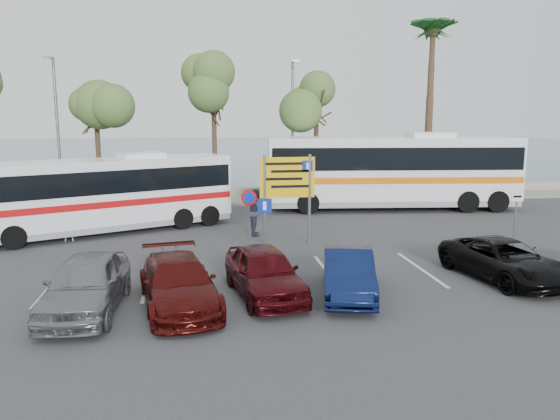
{
  "coord_description": "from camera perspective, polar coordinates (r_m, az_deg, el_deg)",
  "views": [
    {
      "loc": [
        -2.46,
        -17.89,
        5.17
      ],
      "look_at": [
        0.68,
        3.0,
        1.44
      ],
      "focal_mm": 35.0,
      "sensor_mm": 36.0,
      "label": 1
    }
  ],
  "objects": [
    {
      "name": "tree_left",
      "position": [
        32.38,
        -18.74,
        10.97
      ],
      "size": [
        3.2,
        3.2,
        7.2
      ],
      "color": "#382619",
      "rests_on": "kerb_strip"
    },
    {
      "name": "car_blue",
      "position": [
        15.89,
        7.16,
        -6.57
      ],
      "size": [
        2.22,
        4.19,
        1.31
      ],
      "primitive_type": "imported",
      "rotation": [
        0.0,
        0.0,
        -0.22
      ],
      "color": "#0D1841",
      "rests_on": "ground"
    },
    {
      "name": "sign_parking",
      "position": [
        19.18,
        -1.61,
        -1.12
      ],
      "size": [
        0.5,
        0.07,
        2.25
      ],
      "color": "slate",
      "rests_on": "ground"
    },
    {
      "name": "coach_bus_right",
      "position": [
        30.43,
        11.62,
        3.73
      ],
      "size": [
        13.7,
        4.21,
        4.2
      ],
      "color": "white",
      "rests_on": "ground"
    },
    {
      "name": "kerb_strip",
      "position": [
        32.39,
        -4.08,
        0.94
      ],
      "size": [
        44.0,
        2.4,
        0.15
      ],
      "primitive_type": "cube",
      "color": "gray",
      "rests_on": "ground"
    },
    {
      "name": "sign_no_stop",
      "position": [
        20.68,
        -3.25,
        -0.01
      ],
      "size": [
        0.6,
        0.08,
        2.35
      ],
      "color": "slate",
      "rests_on": "ground"
    },
    {
      "name": "ground",
      "position": [
        18.79,
        -0.69,
        -5.96
      ],
      "size": [
        120.0,
        120.0,
        0.0
      ],
      "primitive_type": "plane",
      "color": "#353537",
      "rests_on": "ground"
    },
    {
      "name": "tree_mid",
      "position": [
        31.94,
        -6.98,
        12.61
      ],
      "size": [
        3.2,
        3.2,
        8.0
      ],
      "color": "#382619",
      "rests_on": "kerb_strip"
    },
    {
      "name": "car_silver_a",
      "position": [
        15.35,
        -19.62,
        -7.26
      ],
      "size": [
        2.03,
        4.59,
        1.53
      ],
      "primitive_type": "imported",
      "rotation": [
        0.0,
        0.0,
        -0.05
      ],
      "color": "slate",
      "rests_on": "ground"
    },
    {
      "name": "sea",
      "position": [
        78.1,
        -6.76,
        6.16
      ],
      "size": [
        140.0,
        140.0,
        0.0
      ],
      "primitive_type": "plane",
      "color": "#425C6A",
      "rests_on": "ground"
    },
    {
      "name": "pedestrian_near",
      "position": [
        23.91,
        -21.3,
        -1.22
      ],
      "size": [
        0.64,
        0.48,
        1.59
      ],
      "primitive_type": "imported",
      "rotation": [
        0.0,
        0.0,
        3.33
      ],
      "color": "#879DC4",
      "rests_on": "ground"
    },
    {
      "name": "lane_markings",
      "position": [
        17.72,
        -3.93,
        -6.97
      ],
      "size": [
        12.02,
        4.2,
        0.01
      ],
      "primitive_type": null,
      "color": "silver",
      "rests_on": "ground"
    },
    {
      "name": "suv_black",
      "position": [
        18.63,
        22.38,
        -4.86
      ],
      "size": [
        2.85,
        4.85,
        1.27
      ],
      "primitive_type": "imported",
      "rotation": [
        0.0,
        0.0,
        0.17
      ],
      "color": "black",
      "rests_on": "ground"
    },
    {
      "name": "pedestrian_far",
      "position": [
        23.54,
        -2.41,
        -0.2
      ],
      "size": [
        0.82,
        1.02,
        2.0
      ],
      "primitive_type": "imported",
      "rotation": [
        0.0,
        0.0,
        1.51
      ],
      "color": "#373C53",
      "rests_on": "ground"
    },
    {
      "name": "car_maroon",
      "position": [
        15.1,
        -10.55,
        -7.51
      ],
      "size": [
        2.59,
        4.85,
        1.34
      ],
      "primitive_type": "imported",
      "rotation": [
        0.0,
        0.0,
        0.16
      ],
      "color": "#470D0B",
      "rests_on": "ground"
    },
    {
      "name": "tree_right",
      "position": [
        32.66,
        3.85,
        11.74
      ],
      "size": [
        3.2,
        3.2,
        7.4
      ],
      "color": "#382619",
      "rests_on": "kerb_strip"
    },
    {
      "name": "palm_tree",
      "position": [
        35.13,
        15.69,
        17.34
      ],
      "size": [
        4.8,
        4.8,
        11.2
      ],
      "color": "#382619",
      "rests_on": "kerb_strip"
    },
    {
      "name": "seawall",
      "position": [
        34.33,
        -4.35,
        1.83
      ],
      "size": [
        48.0,
        0.8,
        0.6
      ],
      "primitive_type": "cube",
      "color": "gray",
      "rests_on": "ground"
    },
    {
      "name": "direction_sign",
      "position": [
        21.55,
        0.78,
        2.71
      ],
      "size": [
        2.2,
        0.12,
        3.6
      ],
      "color": "slate",
      "rests_on": "ground"
    },
    {
      "name": "street_lamp_left",
      "position": [
        32.31,
        -22.28,
        8.27
      ],
      "size": [
        0.45,
        1.15,
        8.01
      ],
      "color": "slate",
      "rests_on": "kerb_strip"
    },
    {
      "name": "sign_taxi",
      "position": [
        23.24,
        23.44,
        -0.1
      ],
      "size": [
        0.5,
        0.07,
        2.2
      ],
      "color": "slate",
      "rests_on": "ground"
    },
    {
      "name": "car_red",
      "position": [
        15.69,
        -1.65,
        -6.48
      ],
      "size": [
        2.32,
        4.42,
        1.43
      ],
      "primitive_type": "imported",
      "rotation": [
        0.0,
        0.0,
        0.16
      ],
      "color": "#40090D",
      "rests_on": "ground"
    },
    {
      "name": "coach_bus_left",
      "position": [
        24.98,
        -17.76,
        1.33
      ],
      "size": [
        11.07,
        6.79,
        3.46
      ],
      "color": "white",
      "rests_on": "ground"
    },
    {
      "name": "street_lamp_right",
      "position": [
        31.89,
        1.34,
        8.99
      ],
      "size": [
        0.45,
        1.15,
        8.01
      ],
      "color": "slate",
      "rests_on": "kerb_strip"
    }
  ]
}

